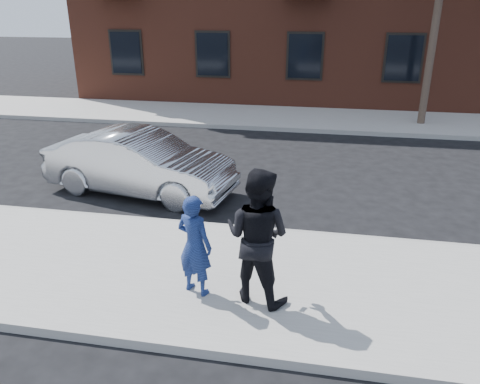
# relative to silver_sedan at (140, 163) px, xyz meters

# --- Properties ---
(ground) EXTENTS (100.00, 100.00, 0.00)m
(ground) POSITION_rel_silver_sedan_xyz_m (3.11, -3.20, -0.74)
(ground) COLOR black
(ground) RESTS_ON ground
(near_sidewalk) EXTENTS (50.00, 3.50, 0.15)m
(near_sidewalk) POSITION_rel_silver_sedan_xyz_m (3.11, -3.45, -0.66)
(near_sidewalk) COLOR gray
(near_sidewalk) RESTS_ON ground
(near_curb) EXTENTS (50.00, 0.10, 0.15)m
(near_curb) POSITION_rel_silver_sedan_xyz_m (3.11, -1.65, -0.66)
(near_curb) COLOR #999691
(near_curb) RESTS_ON ground
(far_sidewalk) EXTENTS (50.00, 3.50, 0.15)m
(far_sidewalk) POSITION_rel_silver_sedan_xyz_m (3.11, 8.05, -0.66)
(far_sidewalk) COLOR gray
(far_sidewalk) RESTS_ON ground
(far_curb) EXTENTS (50.00, 0.10, 0.15)m
(far_curb) POSITION_rel_silver_sedan_xyz_m (3.11, 6.25, -0.66)
(far_curb) COLOR #999691
(far_curb) RESTS_ON ground
(silver_sedan) EXTENTS (4.68, 2.31, 1.47)m
(silver_sedan) POSITION_rel_silver_sedan_xyz_m (0.00, 0.00, 0.00)
(silver_sedan) COLOR #B7BABF
(silver_sedan) RESTS_ON ground
(man_hoodie) EXTENTS (0.67, 0.57, 1.58)m
(man_hoodie) POSITION_rel_silver_sedan_xyz_m (2.45, -3.95, 0.20)
(man_hoodie) COLOR navy
(man_hoodie) RESTS_ON near_sidewalk
(man_peacoat) EXTENTS (1.18, 1.04, 2.03)m
(man_peacoat) POSITION_rel_silver_sedan_xyz_m (3.37, -3.94, 0.43)
(man_peacoat) COLOR black
(man_peacoat) RESTS_ON near_sidewalk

